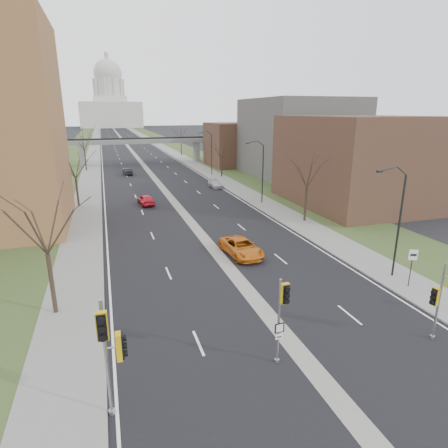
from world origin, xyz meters
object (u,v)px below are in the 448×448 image
signal_pole_median (282,308)px  signal_pole_right (442,292)px  signal_pole_left (110,344)px  car_right_mid (215,184)px  car_left_near (146,199)px  speed_limit_sign (412,261)px  car_left_far (127,171)px  car_right_near (241,247)px

signal_pole_median → signal_pole_right: 9.35m
signal_pole_left → car_right_mid: (18.35, 47.22, -2.96)m
signal_pole_median → car_left_near: size_ratio=1.08×
car_left_near → signal_pole_left: bearing=75.0°
speed_limit_sign → car_left_far: bearing=128.0°
signal_pole_right → car_right_near: 17.03m
car_left_near → car_right_near: (6.03, -22.21, 0.02)m
speed_limit_sign → car_left_far: speed_limit_sign is taller
signal_pole_right → car_right_near: size_ratio=0.85×
speed_limit_sign → car_right_mid: (-2.79, 41.12, -1.48)m
car_left_far → speed_limit_sign: bearing=98.1°
signal_pole_left → car_left_far: signal_pole_left is taller
signal_pole_median → car_right_near: 15.72m
car_right_mid → car_left_near: bearing=-147.2°
signal_pole_left → car_left_near: (5.57, 38.27, -2.85)m
speed_limit_sign → car_left_near: speed_limit_sign is taller
car_left_far → car_right_mid: 23.02m
signal_pole_right → car_left_far: (-12.56, 65.66, -2.40)m
signal_pole_right → signal_pole_left: bearing=170.7°
car_left_near → car_right_mid: 15.61m
speed_limit_sign → car_left_near: size_ratio=0.66×
signal_pole_median → car_right_near: bearing=73.7°
car_left_near → car_right_near: bearing=98.5°
car_left_near → car_left_far: 27.62m
signal_pole_left → signal_pole_median: signal_pole_left is taller
speed_limit_sign → car_left_near: (-15.57, 32.17, -1.37)m
signal_pole_left → speed_limit_sign: 22.05m
signal_pole_median → speed_limit_sign: size_ratio=1.64×
car_right_mid → signal_pole_left: bearing=-113.5°
car_left_near → signal_pole_right: bearing=100.6°
signal_pole_right → car_right_mid: signal_pole_right is taller
signal_pole_median → signal_pole_left: bearing=-176.7°
signal_pole_median → speed_limit_sign: bearing=18.3°
signal_pole_right → car_right_mid: (0.91, 46.99, -2.43)m
car_right_near → car_right_mid: bearing=72.5°
signal_pole_left → car_left_near: size_ratio=1.26×
signal_pole_median → signal_pole_right: signal_pole_median is taller
signal_pole_left → car_left_near: signal_pole_left is taller
signal_pole_median → car_right_mid: signal_pole_median is taller
signal_pole_right → car_right_mid: bearing=78.8°
speed_limit_sign → car_right_near: size_ratio=0.52×
signal_pole_left → car_right_near: signal_pole_left is taller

